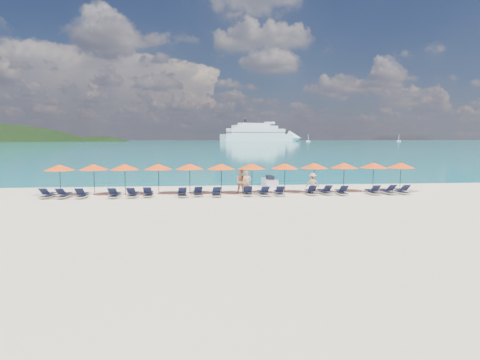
{
  "coord_description": "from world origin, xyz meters",
  "views": [
    {
      "loc": [
        -2.57,
        -24.18,
        4.02
      ],
      "look_at": [
        0.0,
        3.0,
        1.2
      ],
      "focal_mm": 30.0,
      "sensor_mm": 36.0,
      "label": 1
    }
  ],
  "objects": [
    {
      "name": "lounger_16",
      "position": [
        10.86,
        3.62,
        0.24
      ],
      "size": [
        0.79,
        1.75,
        0.66
      ],
      "rotation": [
        0.0,
        0.0,
        0.1
      ],
      "color": "silver",
      "rests_on": "ground"
    },
    {
      "name": "lounger_10",
      "position": [
        1.71,
        3.56,
        0.24
      ],
      "size": [
        0.75,
        1.74,
        0.66
      ],
      "rotation": [
        0.0,
        0.0,
        0.08
      ],
      "color": "silver",
      "rests_on": "ground"
    },
    {
      "name": "umbrella_2",
      "position": [
        -8.08,
        4.97,
        2.02
      ],
      "size": [
        2.1,
        2.1,
        2.28
      ],
      "color": "black",
      "rests_on": "ground"
    },
    {
      "name": "sailboat_far",
      "position": [
        269.44,
        510.85,
        1.03
      ],
      "size": [
        5.49,
        1.83,
        10.07
      ],
      "color": "white",
      "rests_on": "ground"
    },
    {
      "name": "ground",
      "position": [
        0.0,
        0.0,
        0.0
      ],
      "size": [
        1400.0,
        1400.0,
        0.0
      ],
      "primitive_type": "plane",
      "color": "beige"
    },
    {
      "name": "headland_small",
      "position": [
        -150.0,
        560.0,
        -35.0
      ],
      "size": [
        162.0,
        126.0,
        85.5
      ],
      "color": "black",
      "rests_on": "ground"
    },
    {
      "name": "umbrella_10",
      "position": [
        10.34,
        4.96,
        2.02
      ],
      "size": [
        2.1,
        2.1,
        2.28
      ],
      "color": "black",
      "rests_on": "ground"
    },
    {
      "name": "umbrella_0",
      "position": [
        -12.5,
        4.8,
        2.02
      ],
      "size": [
        2.1,
        2.1,
        2.28
      ],
      "color": "black",
      "rests_on": "ground"
    },
    {
      "name": "umbrella_1",
      "position": [
        -10.26,
        5.06,
        2.02
      ],
      "size": [
        2.1,
        2.1,
        2.28
      ],
      "color": "black",
      "rests_on": "ground"
    },
    {
      "name": "lounger_6",
      "position": [
        -3.98,
        3.58,
        0.24
      ],
      "size": [
        0.78,
        1.75,
        0.66
      ],
      "rotation": [
        0.0,
        0.0,
        0.1
      ],
      "color": "silver",
      "rests_on": "ground"
    },
    {
      "name": "lounger_15",
      "position": [
        9.69,
        3.52,
        0.24
      ],
      "size": [
        0.63,
        1.7,
        0.66
      ],
      "rotation": [
        0.0,
        0.0,
        0.0
      ],
      "color": "silver",
      "rests_on": "ground"
    },
    {
      "name": "lounger_1",
      "position": [
        -11.93,
        3.71,
        0.24
      ],
      "size": [
        0.73,
        1.74,
        0.66
      ],
      "rotation": [
        0.0,
        0.0,
        -0.07
      ],
      "color": "silver",
      "rests_on": "ground"
    },
    {
      "name": "sea",
      "position": [
        0.0,
        660.0,
        0.01
      ],
      "size": [
        1600.0,
        1300.0,
        0.01
      ],
      "primitive_type": "cube",
      "color": "#1FA9B2",
      "rests_on": "ground"
    },
    {
      "name": "beachgoer_a",
      "position": [
        0.58,
        3.99,
        0.88
      ],
      "size": [
        0.65,
        0.44,
        1.75
      ],
      "primitive_type": "imported",
      "rotation": [
        0.0,
        0.0,
        0.04
      ],
      "color": "tan",
      "rests_on": "ground"
    },
    {
      "name": "sailboat_near",
      "position": [
        141.47,
        512.06,
        1.04
      ],
      "size": [
        5.54,
        1.85,
        10.16
      ],
      "color": "white",
      "rests_on": "ground"
    },
    {
      "name": "beachgoer_b",
      "position": [
        0.25,
        4.54,
        0.9
      ],
      "size": [
        0.97,
        0.69,
        1.8
      ],
      "primitive_type": "imported",
      "rotation": [
        0.0,
        0.0,
        -0.23
      ],
      "color": "tan",
      "rests_on": "ground"
    },
    {
      "name": "lounger_8",
      "position": [
        -1.61,
        3.53,
        0.24
      ],
      "size": [
        0.69,
        1.72,
        0.66
      ],
      "rotation": [
        0.0,
        0.0,
        0.04
      ],
      "color": "silver",
      "rests_on": "ground"
    },
    {
      "name": "jetski",
      "position": [
        3.08,
        9.03,
        0.38
      ],
      "size": [
        1.07,
        2.63,
        0.93
      ],
      "rotation": [
        0.0,
        0.0,
        0.04
      ],
      "color": "silver",
      "rests_on": "ground"
    },
    {
      "name": "lounger_0",
      "position": [
        -13.01,
        3.86,
        0.24
      ],
      "size": [
        0.78,
        1.75,
        0.66
      ],
      "rotation": [
        0.0,
        0.0,
        -0.09
      ],
      "color": "silver",
      "rests_on": "ground"
    },
    {
      "name": "umbrella_6",
      "position": [
        1.05,
        4.82,
        2.02
      ],
      "size": [
        2.1,
        2.1,
        2.28
      ],
      "color": "black",
      "rests_on": "ground"
    },
    {
      "name": "lounger_2",
      "position": [
        -10.73,
        3.66,
        0.24
      ],
      "size": [
        0.66,
        1.72,
        0.66
      ],
      "rotation": [
        0.0,
        0.0,
        0.03
      ],
      "color": "silver",
      "rests_on": "ground"
    },
    {
      "name": "umbrella_9",
      "position": [
        8.06,
        4.99,
        2.02
      ],
      "size": [
        2.1,
        2.1,
        2.28
      ],
      "color": "black",
      "rests_on": "ground"
    },
    {
      "name": "umbrella_8",
      "position": [
        5.78,
        5.05,
        2.02
      ],
      "size": [
        2.1,
        2.1,
        2.28
      ],
      "color": "black",
      "rests_on": "ground"
    },
    {
      "name": "lounger_14",
      "position": [
        7.35,
        3.52,
        0.24
      ],
      "size": [
        0.65,
        1.71,
        0.66
      ],
      "rotation": [
        0.0,
        0.0,
        -0.02
      ],
      "color": "silver",
      "rests_on": "ground"
    },
    {
      "name": "umbrella_4",
      "position": [
        -3.48,
        5.06,
        2.02
      ],
      "size": [
        2.1,
        2.1,
        2.28
      ],
      "color": "black",
      "rests_on": "ground"
    },
    {
      "name": "umbrella_3",
      "position": [
        -5.73,
        5.05,
        2.02
      ],
      "size": [
        2.1,
        2.1,
        2.28
      ],
      "color": "black",
      "rests_on": "ground"
    },
    {
      "name": "lounger_13",
      "position": [
        6.25,
        3.84,
        0.24
      ],
      "size": [
        0.77,
        1.75,
        0.66
      ],
      "rotation": [
        0.0,
        0.0,
        0.09
      ],
      "color": "silver",
      "rests_on": "ground"
    },
    {
      "name": "umbrella_11",
      "position": [
        12.4,
        4.77,
        2.02
      ],
      "size": [
        2.1,
        2.1,
        2.28
      ],
      "color": "black",
      "rests_on": "ground"
    },
    {
      "name": "lounger_17",
      "position": [
        11.9,
        3.56,
        0.24
      ],
      "size": [
        0.64,
        1.71,
        0.66
      ],
      "rotation": [
        0.0,
        0.0,
        0.01
      ],
      "color": "silver",
      "rests_on": "ground"
    },
    {
      "name": "beachgoer_c",
      "position": [
        5.38,
        3.99,
        0.78
      ],
      "size": [
        1.03,
        0.53,
        1.56
      ],
      "primitive_type": "imported",
      "rotation": [
        0.0,
        0.0,
        3.08
      ],
      "color": "tan",
      "rests_on": "ground"
    },
    {
      "name": "umbrella_7",
      "position": [
        3.51,
        4.85,
        2.02
      ],
      "size": [
        2.1,
        2.1,
        2.28
      ],
      "color": "black",
      "rests_on": "ground"
    },
    {
      "name": "lounger_11",
      "position": [
        2.83,
        3.58,
        0.24
      ],
      "size": [
        0.68,
        1.72,
        0.66
      ],
      "rotation": [
        0.0,
        0.0,
        -0.04
      ],
      "color": "silver",
      "rests_on": "ground"
    },
    {
      "name": "umbrella_5",
      "position": [
        -1.19,
        4.82,
        2.02
      ],
      "size": [
        2.1,
        2.1,
        2.28
      ],
      "color": "black",
      "rests_on": "ground"
    },
    {
      "name": "lounger_4",
      "position": [
        -7.36,
        3.69,
        0.24
      ],
      "size": [
        0.67,
        1.72,
        0.66
      ],
      "rotation": [
        0.0,
        0.0,
        -0.03
      ],
      "color": "silver",
      "rests_on": "ground"
    },
    {
      "name": "lounger_5",
      "position": [
        -6.32,
        3.83,
        0.24
      ],
      "size": [
        0.66,
        1.71,
        0.66
      ],
      "rotation": [
        0.0,
        0.0,
        0.03
      ],
      "color": "silver",
      "rests_on": "ground"
    },
    {
      "name": "lounger_3",
      "position": [
        -8.56,
        3.57,
        0.24
      ],
      "size": [
        0.65,
        1.71,
        0.66
      ],
      "rotation": [
        0.0,
        0.0,
        -0.02
      ],
      "color": "silver",
      "rests_on": "ground"
    },
    {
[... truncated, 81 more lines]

